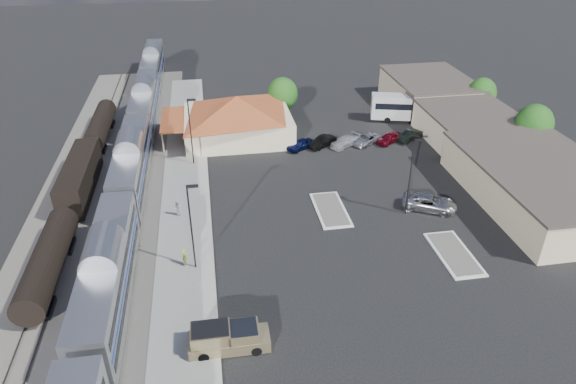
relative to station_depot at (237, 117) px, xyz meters
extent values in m
plane|color=black|center=(4.56, -24.00, -3.13)|extent=(280.00, 280.00, 0.00)
cube|color=#4C4944|center=(-16.44, -16.00, -3.07)|extent=(16.00, 100.00, 0.12)
cube|color=gray|center=(-7.44, -18.00, -3.04)|extent=(5.50, 92.00, 0.18)
cube|color=silver|center=(-13.44, -33.88, -0.08)|extent=(3.00, 20.00, 5.00)
cube|color=black|center=(-13.44, -33.88, -2.83)|extent=(2.20, 16.00, 0.60)
cube|color=silver|center=(-13.44, -12.88, -0.08)|extent=(3.00, 20.00, 5.00)
cube|color=black|center=(-13.44, -12.88, -2.83)|extent=(2.20, 16.00, 0.60)
cube|color=silver|center=(-13.44, 8.12, -0.08)|extent=(3.00, 20.00, 5.00)
cube|color=black|center=(-13.44, 8.12, -2.83)|extent=(2.20, 16.00, 0.60)
cube|color=silver|center=(-13.44, 29.12, -0.08)|extent=(3.00, 20.00, 5.00)
cube|color=black|center=(-13.44, 29.12, -2.83)|extent=(2.20, 16.00, 0.60)
cylinder|color=black|center=(-19.44, -29.34, -1.03)|extent=(2.80, 14.00, 2.80)
cube|color=black|center=(-19.44, -29.34, -2.83)|extent=(2.20, 12.00, 0.60)
cube|color=black|center=(-19.44, -13.34, -0.93)|extent=(2.80, 14.00, 3.60)
cube|color=black|center=(-19.44, -13.34, -2.83)|extent=(2.20, 12.00, 0.60)
cylinder|color=black|center=(-19.44, 2.66, -1.03)|extent=(2.80, 14.00, 2.80)
cube|color=black|center=(-19.44, 2.66, -2.83)|extent=(2.20, 12.00, 0.60)
cube|color=beige|center=(0.06, 0.00, -1.33)|extent=(15.00, 12.00, 3.60)
pyramid|color=brown|center=(0.06, 0.00, 1.77)|extent=(15.30, 12.24, 2.60)
cube|color=brown|center=(-9.04, 0.00, 0.17)|extent=(3.20, 9.60, 0.25)
cube|color=#C6B28C|center=(32.56, -24.00, -1.03)|extent=(14.00, 22.00, 4.20)
cube|color=#3F3833|center=(32.56, -24.00, 1.22)|extent=(14.40, 22.40, 0.30)
cube|color=#C6B28C|center=(32.56, -6.00, -1.13)|extent=(12.00, 18.00, 4.00)
cube|color=#3F3833|center=(32.56, -6.00, 1.02)|extent=(12.40, 18.40, 0.30)
cube|color=#C6B28C|center=(32.56, 8.00, -0.88)|extent=(12.00, 16.00, 4.50)
cube|color=#3F3833|center=(32.56, 8.00, 1.52)|extent=(12.40, 16.40, 0.30)
cube|color=silver|center=(8.56, -22.00, -3.06)|extent=(3.30, 7.50, 0.15)
cube|color=#4C4944|center=(8.56, -22.00, -2.97)|extent=(2.70, 6.90, 0.10)
cube|color=silver|center=(18.56, -32.00, -3.06)|extent=(3.30, 7.50, 0.15)
cube|color=#4C4944|center=(18.56, -32.00, -2.97)|extent=(2.70, 6.90, 0.10)
cylinder|color=black|center=(-6.44, -30.00, 1.37)|extent=(0.16, 0.16, 9.00)
cube|color=black|center=(-5.94, -30.00, 5.72)|extent=(1.00, 0.25, 0.22)
cylinder|color=black|center=(-6.44, -8.00, 1.37)|extent=(0.16, 0.16, 9.00)
cube|color=black|center=(-5.94, -8.00, 5.72)|extent=(1.00, 0.25, 0.22)
cylinder|color=black|center=(16.56, -24.00, 1.37)|extent=(0.16, 0.16, 9.00)
cube|color=black|center=(17.06, -24.00, 5.72)|extent=(1.00, 0.25, 0.22)
cylinder|color=#382314|center=(38.56, -12.00, -1.70)|extent=(0.30, 0.30, 2.86)
ellipsoid|color=#154614|center=(38.56, -12.00, 1.09)|extent=(4.94, 4.94, 5.46)
cylinder|color=#382314|center=(38.56, 2.00, -1.86)|extent=(0.30, 0.30, 2.55)
ellipsoid|color=#154614|center=(38.56, 2.00, 0.64)|extent=(4.41, 4.41, 4.87)
cylinder|color=#382314|center=(7.56, 6.00, -1.77)|extent=(0.30, 0.30, 2.73)
ellipsoid|color=#154614|center=(7.56, 6.00, 0.90)|extent=(4.71, 4.71, 5.21)
cube|color=#9B895F|center=(-3.94, -40.37, -2.51)|extent=(6.26, 2.34, 1.02)
cube|color=#9B895F|center=(-3.94, -40.37, -1.72)|extent=(2.39, 2.18, 1.08)
cube|color=#9B895F|center=(-3.94, -40.37, -1.60)|extent=(3.02, 2.19, 1.25)
cylinder|color=black|center=(-1.96, -41.41, -2.72)|extent=(0.82, 0.33, 0.82)
cylinder|color=black|center=(-1.93, -39.37, -2.72)|extent=(0.82, 0.33, 0.82)
cylinder|color=black|center=(-5.94, -41.36, -2.72)|extent=(0.82, 0.33, 0.82)
cylinder|color=black|center=(-5.92, -39.33, -2.72)|extent=(0.82, 0.33, 0.82)
imported|color=#A0A2A7|center=(19.47, -23.57, -2.30)|extent=(6.56, 5.17, 1.66)
cube|color=white|center=(27.22, 1.71, -0.87)|extent=(12.92, 5.91, 3.58)
cube|color=black|center=(27.22, 1.71, -0.44)|extent=(11.95, 5.68, 0.95)
cylinder|color=black|center=(31.18, -0.63, -2.66)|extent=(1.00, 0.55, 0.95)
cylinder|color=black|center=(31.81, 1.75, -2.66)|extent=(1.00, 0.55, 0.95)
cylinder|color=black|center=(23.24, 1.49, -2.66)|extent=(1.00, 0.55, 0.95)
cylinder|color=black|center=(23.87, 3.87, -2.66)|extent=(1.00, 0.55, 0.95)
imported|color=#ABB639|center=(-7.37, -29.55, -2.01)|extent=(0.69, 0.81, 1.88)
imported|color=white|center=(-8.20, -20.70, -2.02)|extent=(0.98, 1.10, 1.87)
imported|color=#0C133E|center=(8.17, -5.67, -2.42)|extent=(4.41, 3.65, 1.42)
imported|color=black|center=(11.37, -5.37, -2.39)|extent=(4.60, 3.79, 1.48)
imported|color=silver|center=(14.57, -5.67, -2.42)|extent=(5.17, 4.36, 1.42)
imported|color=#9A9CA2|center=(17.77, -5.37, -2.48)|extent=(5.08, 4.58, 1.31)
imported|color=maroon|center=(20.97, -5.67, -2.41)|extent=(4.48, 3.75, 1.45)
imported|color=black|center=(24.17, -5.37, -2.41)|extent=(4.53, 3.58, 1.44)
camera|label=1|loc=(-4.18, -69.24, 27.25)|focal=32.00mm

